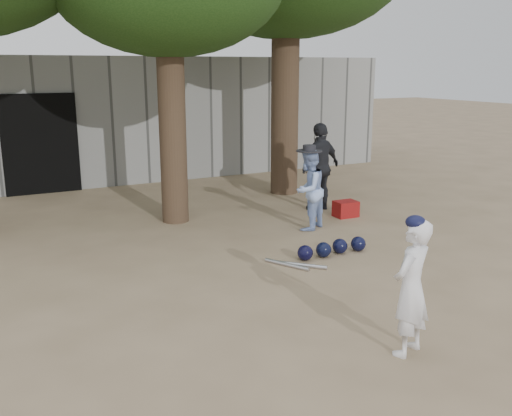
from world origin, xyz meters
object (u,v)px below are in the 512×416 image
boy_player (411,288)px  red_bag (346,209)px  spectator_dark (320,167)px  spectator_blue (308,190)px

boy_player → red_bag: (2.61, 4.59, -0.54)m
spectator_dark → boy_player: bearing=48.3°
boy_player → red_bag: bearing=-140.9°
spectator_dark → red_bag: (0.14, -0.68, -0.71)m
spectator_blue → spectator_dark: spectator_dark is taller
spectator_blue → red_bag: size_ratio=3.34×
spectator_blue → spectator_dark: (0.96, 1.07, 0.16)m
spectator_dark → red_bag: size_ratio=4.09×
boy_player → spectator_blue: 4.47m
boy_player → spectator_dark: bearing=-136.4°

